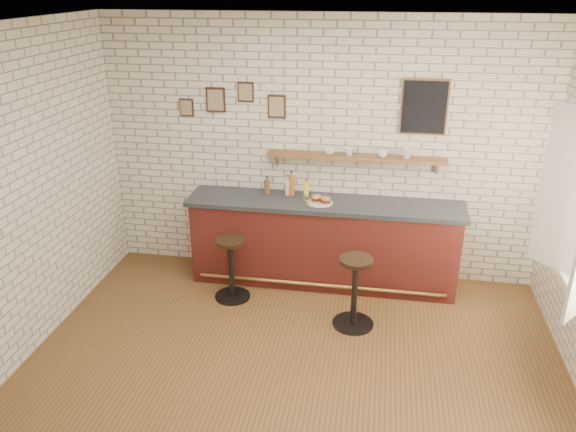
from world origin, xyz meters
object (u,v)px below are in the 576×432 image
at_px(bar_counter, 323,242).
at_px(ciabatta_sandwich, 321,199).
at_px(bitters_bottle_white, 288,187).
at_px(bar_stool_left, 231,267).
at_px(bitters_bottle_brown, 267,186).
at_px(shelf_cup_a, 330,151).
at_px(shelf_cup_c, 382,153).
at_px(shelf_cup_b, 349,152).
at_px(sandwich_plate, 320,203).
at_px(shelf_cup_d, 407,154).
at_px(bar_stool_right, 355,290).
at_px(bitters_bottle_amber, 291,185).
at_px(condiment_bottle_yellow, 306,189).

xyz_separation_m(bar_counter, ciabatta_sandwich, (-0.03, -0.05, 0.55)).
relative_size(bitters_bottle_white, bar_stool_left, 0.33).
height_order(bar_counter, ciabatta_sandwich, ciabatta_sandwich).
distance_m(bitters_bottle_brown, shelf_cup_a, 0.84).
distance_m(ciabatta_sandwich, shelf_cup_c, 0.84).
xyz_separation_m(shelf_cup_b, shelf_cup_c, (0.36, 0.00, 0.00)).
bearing_deg(sandwich_plate, shelf_cup_d, 15.62).
bearing_deg(bitters_bottle_white, shelf_cup_b, 4.49).
height_order(bar_counter, bitters_bottle_brown, bitters_bottle_brown).
xyz_separation_m(bar_counter, bitters_bottle_white, (-0.44, 0.15, 0.60)).
height_order(bar_stool_right, shelf_cup_a, shelf_cup_a).
bearing_deg(bar_stool_right, shelf_cup_c, 80.12).
bearing_deg(shelf_cup_a, shelf_cup_d, -11.76).
bearing_deg(sandwich_plate, bar_stool_right, -60.13).
xyz_separation_m(bitters_bottle_amber, bar_stool_left, (-0.56, -0.69, -0.74)).
height_order(bar_stool_left, shelf_cup_c, shelf_cup_c).
xyz_separation_m(bar_stool_left, shelf_cup_b, (1.20, 0.74, 1.16)).
height_order(bitters_bottle_white, shelf_cup_d, shelf_cup_d).
bearing_deg(bar_counter, ciabatta_sandwich, -121.41).
xyz_separation_m(bar_stool_right, shelf_cup_d, (0.45, 1.06, 1.14)).
relative_size(ciabatta_sandwich, shelf_cup_a, 2.24).
bearing_deg(bar_stool_left, bar_stool_right, -12.93).
xyz_separation_m(bar_counter, sandwich_plate, (-0.04, -0.05, 0.51)).
distance_m(bar_stool_left, shelf_cup_d, 2.29).
bearing_deg(bar_stool_left, shelf_cup_c, 25.47).
bearing_deg(condiment_bottle_yellow, bar_stool_right, -57.32).
relative_size(ciabatta_sandwich, bar_stool_right, 0.33).
bearing_deg(bar_stool_right, bar_counter, 115.92).
relative_size(bitters_bottle_amber, bar_stool_left, 0.40).
height_order(bar_stool_left, shelf_cup_d, shelf_cup_d).
bearing_deg(bitters_bottle_white, sandwich_plate, -26.88).
relative_size(ciabatta_sandwich, shelf_cup_c, 2.13).
distance_m(bitters_bottle_white, bar_stool_right, 1.49).
bearing_deg(condiment_bottle_yellow, bar_stool_left, -136.68).
xyz_separation_m(bitters_bottle_brown, shelf_cup_c, (1.29, 0.05, 0.45)).
xyz_separation_m(bitters_bottle_amber, shelf_cup_d, (1.27, 0.05, 0.42)).
bearing_deg(sandwich_plate, shelf_cup_b, 41.83).
bearing_deg(ciabatta_sandwich, bitters_bottle_brown, 162.81).
xyz_separation_m(bitters_bottle_brown, bitters_bottle_amber, (0.29, -0.00, 0.03)).
height_order(ciabatta_sandwich, condiment_bottle_yellow, condiment_bottle_yellow).
relative_size(bar_stool_left, shelf_cup_d, 6.51).
distance_m(bitters_bottle_brown, bitters_bottle_amber, 0.29).
distance_m(bitters_bottle_amber, shelf_cup_b, 0.77).
bearing_deg(bitters_bottle_brown, shelf_cup_c, 2.39).
xyz_separation_m(ciabatta_sandwich, condiment_bottle_yellow, (-0.19, 0.20, 0.03)).
xyz_separation_m(ciabatta_sandwich, bitters_bottle_amber, (-0.37, 0.20, 0.07)).
height_order(bar_stool_right, shelf_cup_b, shelf_cup_b).
height_order(bitters_bottle_brown, condiment_bottle_yellow, bitters_bottle_brown).
height_order(bar_counter, bitters_bottle_amber, bitters_bottle_amber).
height_order(ciabatta_sandwich, shelf_cup_b, shelf_cup_b).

